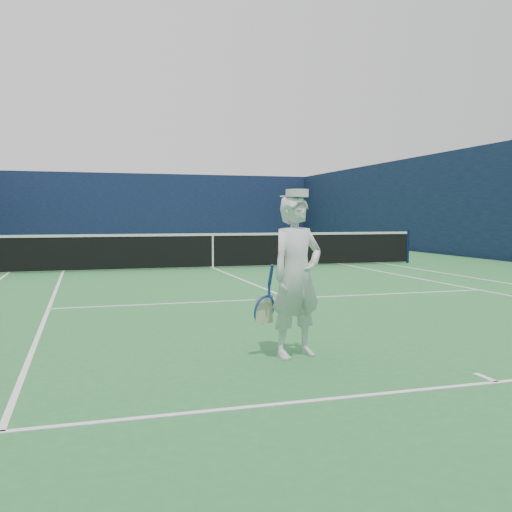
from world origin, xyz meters
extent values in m
plane|color=#2C7338|center=(0.00, 0.00, 0.00)|extent=(80.00, 80.00, 0.00)
cube|color=white|center=(0.00, 11.88, 0.00)|extent=(11.03, 0.06, 0.01)
cube|color=white|center=(0.00, -11.88, 0.00)|extent=(11.03, 0.06, 0.01)
cube|color=white|center=(-5.49, 0.00, 0.00)|extent=(0.06, 23.83, 0.01)
cube|color=white|center=(5.49, 0.00, 0.00)|extent=(0.06, 23.83, 0.01)
cube|color=white|center=(-4.12, 0.00, 0.00)|extent=(0.06, 23.77, 0.01)
cube|color=white|center=(4.12, 0.00, 0.00)|extent=(0.06, 23.77, 0.01)
cube|color=white|center=(0.00, 6.40, 0.00)|extent=(8.23, 0.06, 0.01)
cube|color=white|center=(0.00, -6.40, 0.00)|extent=(8.23, 0.06, 0.01)
cube|color=white|center=(0.00, 0.00, 0.00)|extent=(0.06, 12.80, 0.01)
cube|color=white|center=(0.00, 11.73, 0.00)|extent=(0.06, 0.30, 0.01)
cube|color=white|center=(0.00, -11.73, 0.00)|extent=(0.06, 0.30, 0.01)
cube|color=#0E1835|center=(0.00, 18.00, 2.00)|extent=(20.12, 0.12, 4.00)
cube|color=#0F1B37|center=(10.00, 0.00, 2.00)|extent=(0.12, 36.12, 4.00)
cylinder|color=#141E4C|center=(6.40, 0.00, 0.54)|extent=(0.09, 0.09, 1.07)
cube|color=black|center=(0.00, 0.00, 0.50)|extent=(12.79, 0.02, 0.92)
cube|color=white|center=(0.00, 0.00, 0.97)|extent=(12.79, 0.04, 0.07)
cube|color=white|center=(0.00, 0.00, 0.47)|extent=(0.05, 0.03, 0.94)
imported|color=white|center=(-1.38, -10.45, 0.86)|extent=(0.72, 0.58, 1.72)
cylinder|color=white|center=(-1.38, -10.45, 1.74)|extent=(0.24, 0.24, 0.08)
cube|color=white|center=(-1.42, -10.33, 1.71)|extent=(0.20, 0.15, 0.02)
cylinder|color=navy|center=(-1.68, -10.46, 0.89)|extent=(0.06, 0.10, 0.22)
cube|color=#1C389C|center=(-1.68, -10.40, 0.71)|extent=(0.03, 0.03, 0.14)
torus|color=#1C389C|center=(-1.71, -10.34, 0.50)|extent=(0.31, 0.18, 0.29)
cube|color=beige|center=(-1.71, -10.34, 0.50)|extent=(0.21, 0.07, 0.30)
sphere|color=#C3CE17|center=(-1.17, -10.28, 0.95)|extent=(0.07, 0.07, 0.07)
sphere|color=#C3CE17|center=(-1.13, -10.24, 0.98)|extent=(0.07, 0.07, 0.07)
camera|label=1|loc=(-3.53, -16.08, 1.50)|focal=40.00mm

